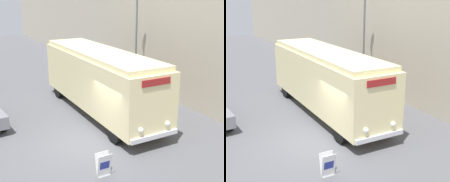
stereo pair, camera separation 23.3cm
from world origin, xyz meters
The scene contains 5 objects.
ground_plane centered at (0.00, 0.00, 0.00)m, with size 80.00×80.00×0.00m, color #56565B.
building_wall_right centered at (7.04, 10.00, 3.14)m, with size 0.30×60.00×6.29m.
vintage_bus centered at (2.11, 3.19, 1.96)m, with size 2.47×10.14×3.47m.
sign_board centered at (-0.60, -2.51, 0.43)m, with size 0.54×0.33×0.89m.
streetlamp centered at (5.77, 5.23, 4.46)m, with size 0.36×0.36×6.96m.
Camera 1 is at (-5.11, -11.28, 6.29)m, focal length 50.00 mm.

